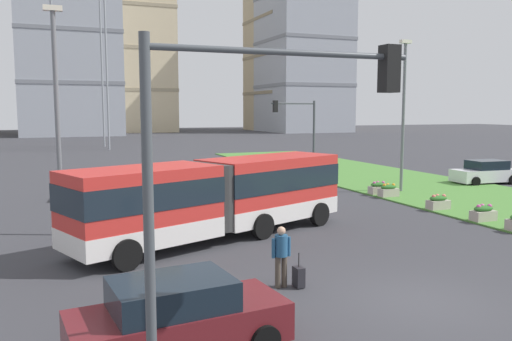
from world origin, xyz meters
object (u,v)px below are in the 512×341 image
apartment_tower_east (295,22)px  flower_planter_2 (483,213)px  car_silver_hatch (105,185)px  apartment_tower_centre (123,52)px  car_maroon_sedan (178,318)px  flower_planter_5 (378,188)px  flower_planter_4 (388,190)px  rolling_suitcase (299,277)px  traffic_light_far_right (300,126)px  apartment_tower_westcentre (67,11)px  car_white_van (485,173)px  streetlight_left (57,112)px  flower_planter_3 (438,202)px  articulated_bus (216,196)px  streetlight_median (403,110)px  pedestrian_crossing (281,252)px  traffic_light_near_left (244,159)px  apartment_tower_eastcentre (303,43)px

apartment_tower_east → flower_planter_2: bearing=-111.1°
car_silver_hatch → apartment_tower_centre: 92.71m
car_maroon_sedan → flower_planter_5: bearing=44.6°
flower_planter_5 → apartment_tower_centre: 96.46m
flower_planter_4 → car_silver_hatch: bearing=159.2°
rolling_suitcase → traffic_light_far_right: 22.46m
apartment_tower_westcentre → rolling_suitcase: bearing=-88.7°
flower_planter_4 → car_white_van: bearing=13.8°
flower_planter_4 → apartment_tower_westcentre: (-13.60, 84.19, 23.28)m
car_silver_hatch → streetlight_left: (-2.46, -8.24, 4.13)m
flower_planter_5 → apartment_tower_westcentre: 87.47m
flower_planter_5 → apartment_tower_east: apartment_tower_east is taller
traffic_light_far_right → flower_planter_3: bearing=-83.1°
articulated_bus → apartment_tower_westcentre: size_ratio=0.25×
rolling_suitcase → apartment_tower_centre: bearing=84.9°
flower_planter_3 → streetlight_median: streetlight_median is taller
flower_planter_3 → car_silver_hatch: bearing=146.9°
rolling_suitcase → pedestrian_crossing: bearing=156.0°
car_silver_hatch → apartment_tower_westcentre: 81.82m
car_maroon_sedan → flower_planter_5: 21.65m
car_white_van → apartment_tower_east: 95.05m
flower_planter_2 → traffic_light_near_left: (-14.88, -9.77, 3.77)m
pedestrian_crossing → flower_planter_4: 16.41m
flower_planter_3 → apartment_tower_eastcentre: apartment_tower_eastcentre is taller
pedestrian_crossing → flower_planter_5: bearing=46.3°
car_white_van → traffic_light_near_left: bearing=-142.0°
flower_planter_5 → traffic_light_near_left: bearing=-130.1°
pedestrian_crossing → streetlight_left: streetlight_left is taller
car_silver_hatch → traffic_light_near_left: traffic_light_near_left is taller
flower_planter_4 → traffic_light_near_left: size_ratio=0.18×
car_maroon_sedan → apartment_tower_east: bearing=63.1°
articulated_bus → flower_planter_5: bearing=28.3°
car_silver_hatch → apartment_tower_east: bearing=58.1°
traffic_light_far_right → apartment_tower_westcentre: size_ratio=0.12×
traffic_light_far_right → streetlight_left: size_ratio=0.63×
apartment_tower_eastcentre → flower_planter_2: bearing=-111.9°
articulated_bus → apartment_tower_east: (49.23, 95.14, 23.81)m
streetlight_left → streetlight_median: (19.27, 3.97, 0.07)m
rolling_suitcase → flower_planter_3: 13.62m
pedestrian_crossing → car_maroon_sedan: bearing=-141.7°
streetlight_median → apartment_tower_east: apartment_tower_east is taller
articulated_bus → traffic_light_far_right: traffic_light_far_right is taller
apartment_tower_eastcentre → flower_planter_4: bearing=-113.6°
rolling_suitcase → traffic_light_near_left: (-3.52, -5.13, 3.89)m
car_white_van → car_maroon_sedan: 29.86m
streetlight_median → apartment_tower_westcentre: (-15.50, 82.80, 18.76)m
pedestrian_crossing → traffic_light_near_left: 6.94m
car_silver_hatch → streetlight_median: bearing=-14.3°
car_maroon_sedan → apartment_tower_westcentre: (1.81, 98.41, 22.95)m
apartment_tower_eastcentre → traffic_light_near_left: bearing=-117.1°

